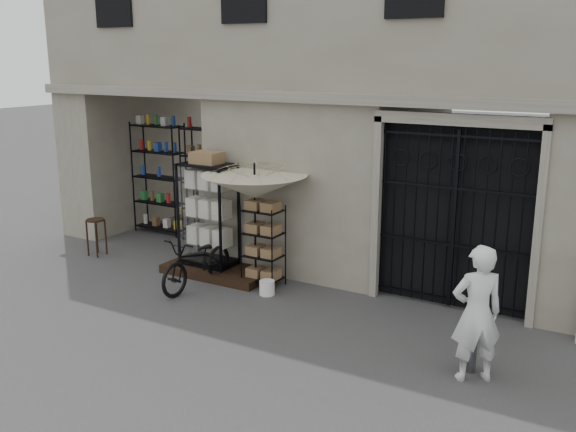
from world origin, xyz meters
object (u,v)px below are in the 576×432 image
Objects in this scene: wire_rack at (263,247)px; market_umbrella at (255,180)px; display_cabinet at (208,220)px; shopkeeper at (472,379)px; wooden_stool at (96,236)px; bicycle at (199,287)px; steel_bollard at (471,339)px; white_bucket at (267,288)px.

market_umbrella is at bearing -177.52° from wire_rack.
shopkeeper is at bearing -26.09° from display_cabinet.
wooden_stool is at bearing -177.82° from wire_rack.
display_cabinet is 1.30m from bicycle.
shopkeeper is (0.09, -0.20, -0.44)m from steel_bollard.
bicycle reaches higher than wooden_stool.
market_umbrella reaches higher than white_bucket.
steel_bollard is at bearing -14.95° from white_bucket.
white_bucket is at bearing 165.05° from steel_bollard.
display_cabinet is 2.36× the size of steel_bollard.
steel_bollard is (3.67, -0.98, 0.31)m from white_bucket.
wooden_stool is 0.43× the size of shopkeeper.
bicycle is at bearing -8.81° from wooden_stool.
market_umbrella is 1.84m from white_bucket.
steel_bollard is at bearing -17.91° from market_umbrella.
market_umbrella is at bearing 162.09° from steel_bollard.
market_umbrella is 2.98× the size of steel_bollard.
steel_bollard is (4.12, -1.33, -1.43)m from market_umbrella.
steel_bollard is at bearing -24.36° from display_cabinet.
wooden_stool is (-2.92, 0.45, 0.40)m from bicycle.
white_bucket is (0.46, -0.35, -1.74)m from market_umbrella.
display_cabinet is 7.99× the size of white_bucket.
market_umbrella is at bearing -55.77° from shopkeeper.
display_cabinet reaches higher than shopkeeper.
wire_rack is 4.19m from steel_bollard.
shopkeeper is (4.05, -1.54, -0.70)m from wire_rack.
bicycle reaches higher than white_bucket.
shopkeeper is at bearing -8.29° from bicycle.
bicycle is (-0.77, -0.65, -1.87)m from market_umbrella.
wooden_stool is at bearing 172.96° from bicycle.
market_umbrella is at bearing 41.85° from bicycle.
steel_bollard is at bearing -101.96° from shopkeeper.
display_cabinet is 1.16× the size of bicycle.
white_bucket is 0.15× the size of bicycle.
bicycle is at bearing -139.93° from market_umbrella.
wire_rack reaches higher than wooden_stool.
steel_bollard is at bearing -19.53° from wire_rack.
shopkeeper is (7.90, -1.34, -0.40)m from wooden_stool.
display_cabinet is 1.18× the size of shopkeeper.
display_cabinet is at bearing 174.24° from market_umbrella.
wire_rack is 0.55× the size of market_umbrella.
bicycle is 2.03× the size of steel_bollard.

